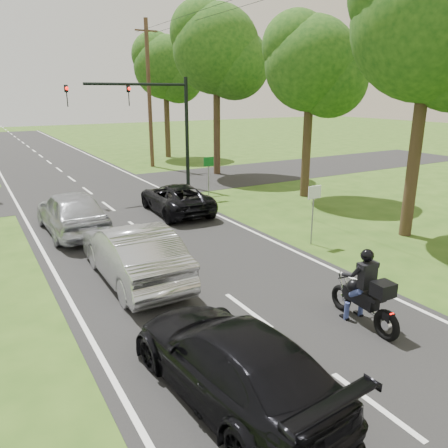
{
  "coord_description": "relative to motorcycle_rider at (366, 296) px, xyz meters",
  "views": [
    {
      "loc": [
        -5.46,
        -8.11,
        5.19
      ],
      "look_at": [
        1.09,
        3.0,
        1.3
      ],
      "focal_mm": 35.0,
      "sensor_mm": 36.0,
      "label": 1
    }
  ],
  "objects": [
    {
      "name": "road",
      "position": [
        -1.95,
        11.95,
        -0.73
      ],
      "size": [
        8.0,
        100.0,
        0.01
      ],
      "primitive_type": "cube",
      "color": "black",
      "rests_on": "ground"
    },
    {
      "name": "utility_pole_far",
      "position": [
        4.25,
        23.95,
        4.35
      ],
      "size": [
        1.6,
        0.28,
        10.0
      ],
      "color": "#533625",
      "rests_on": "ground"
    },
    {
      "name": "cross_road",
      "position": [
        -1.95,
        17.95,
        -0.73
      ],
      "size": [
        60.0,
        7.0,
        0.01
      ],
      "primitive_type": "cube",
      "color": "black",
      "rests_on": "ground"
    },
    {
      "name": "traffic_signal",
      "position": [
        1.39,
        15.95,
        3.4
      ],
      "size": [
        6.38,
        0.44,
        6.0
      ],
      "color": "black",
      "rests_on": "ground"
    },
    {
      "name": "tree_row_b",
      "position": [
        6.84,
        3.72,
        6.4
      ],
      "size": [
        5.6,
        5.43,
        10.06
      ],
      "color": "#332316",
      "rests_on": "ground"
    },
    {
      "name": "sign_green",
      "position": [
        2.95,
        12.93,
        0.86
      ],
      "size": [
        0.55,
        0.07,
        2.12
      ],
      "color": "slate",
      "rests_on": "ground"
    },
    {
      "name": "dark_car_behind",
      "position": [
        -3.95,
        -0.55,
        -0.02
      ],
      "size": [
        2.34,
        4.97,
        1.4
      ],
      "primitive_type": "imported",
      "rotation": [
        0.0,
        0.0,
        3.22
      ],
      "color": "black",
      "rests_on": "road"
    },
    {
      "name": "silver_sedan",
      "position": [
        -3.74,
        5.14,
        0.1
      ],
      "size": [
        1.74,
        4.99,
        1.64
      ],
      "primitive_type": "imported",
      "rotation": [
        0.0,
        0.0,
        3.14
      ],
      "color": "#AFB0B4",
      "rests_on": "road"
    },
    {
      "name": "sign_white",
      "position": [
        2.75,
        4.93,
        0.86
      ],
      "size": [
        0.55,
        0.07,
        2.12
      ],
      "color": "slate",
      "rests_on": "ground"
    },
    {
      "name": "tree_row_c",
      "position": [
        7.8,
        10.75,
        5.5
      ],
      "size": [
        4.8,
        4.65,
        8.76
      ],
      "color": "#332316",
      "rests_on": "ground"
    },
    {
      "name": "tree_row_d",
      "position": [
        7.15,
        18.71,
        6.7
      ],
      "size": [
        5.76,
        5.58,
        10.45
      ],
      "color": "#332316",
      "rests_on": "ground"
    },
    {
      "name": "motorcycle_rider",
      "position": [
        0.0,
        0.0,
        0.0
      ],
      "size": [
        0.63,
        2.17,
        1.87
      ],
      "rotation": [
        0.0,
        0.0,
        -0.09
      ],
      "color": "black",
      "rests_on": "ground"
    },
    {
      "name": "dark_suv",
      "position": [
        0.38,
        11.33,
        -0.07
      ],
      "size": [
        2.41,
        4.81,
        1.31
      ],
      "primitive_type": "imported",
      "rotation": [
        0.0,
        0.0,
        3.09
      ],
      "color": "black",
      "rests_on": "road"
    },
    {
      "name": "tree_row_e",
      "position": [
        7.53,
        27.73,
        6.1
      ],
      "size": [
        5.28,
        5.12,
        9.61
      ],
      "color": "#332316",
      "rests_on": "ground"
    },
    {
      "name": "silver_suv",
      "position": [
        -4.28,
        10.59,
        0.12
      ],
      "size": [
        2.08,
        4.96,
        1.68
      ],
      "primitive_type": "imported",
      "rotation": [
        0.0,
        0.0,
        3.16
      ],
      "color": "#ABADB3",
      "rests_on": "road"
    },
    {
      "name": "ground",
      "position": [
        -1.95,
        1.95,
        -0.74
      ],
      "size": [
        140.0,
        140.0,
        0.0
      ],
      "primitive_type": "plane",
      "color": "#2D4D15",
      "rests_on": "ground"
    }
  ]
}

